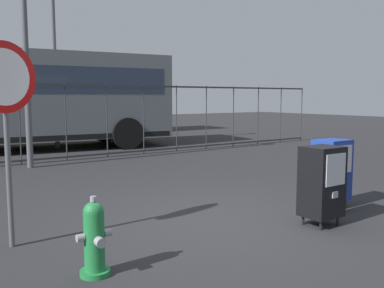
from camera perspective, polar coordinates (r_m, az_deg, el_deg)
The scene contains 9 objects.
ground_plane at distance 5.72m, azimuth 4.47°, elevation -10.31°, with size 60.00×60.00×0.00m, color #262628.
fire_hydrant at distance 4.04m, azimuth -13.13°, elevation -12.39°, with size 0.33×0.32×0.75m.
newspaper_box_primary at distance 6.56m, azimuth 18.42°, elevation -3.34°, with size 0.48×0.42×1.02m.
newspaper_box_secondary at distance 5.62m, azimuth 17.23°, elevation -4.88°, with size 0.48×0.42×1.02m.
stop_sign at distance 4.88m, azimuth -24.02°, elevation 5.37°, with size 0.71×0.31×2.23m.
fence_barrier at distance 11.25m, azimuth -16.77°, elevation 2.94°, with size 18.03×0.04×2.00m.
bus_far at distance 19.01m, azimuth -18.86°, elevation 6.25°, with size 10.50×2.79×3.00m.
street_light_near_left at distance 10.62m, azimuth -21.93°, elevation 17.33°, with size 0.32×0.32×6.38m.
street_light_far_left at distance 14.39m, azimuth -18.37°, elevation 15.61°, with size 0.32×0.32×6.93m.
Camera 1 is at (-3.48, -4.23, 1.64)m, focal length 39.24 mm.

